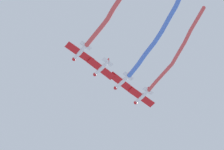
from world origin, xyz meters
The scene contains 7 objects.
airplane_lead centered at (7.64, 4.71, 83.14)m, with size 6.83×5.13×1.69m.
smoke_trail_lead centered at (4.49, -8.04, 83.74)m, with size 7.51×21.18×2.36m.
airplane_left_wing centered at (1.88, 5.39, 83.44)m, with size 6.79×5.08×1.69m.
smoke_trail_left_wing centered at (-0.79, -7.11, 84.87)m, with size 7.28×20.91×3.58m.
airplane_right_wing centered at (-3.88, 6.08, 83.14)m, with size 6.80×5.09×1.69m.
airplane_slot centered at (-9.63, 6.76, 83.44)m, with size 6.84×5.15×1.69m.
smoke_trail_slot centered at (-12.44, -6.34, 84.71)m, with size 7.37×22.17×3.91m.
Camera 1 is at (-37.65, -29.10, 2.77)m, focal length 70.58 mm.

